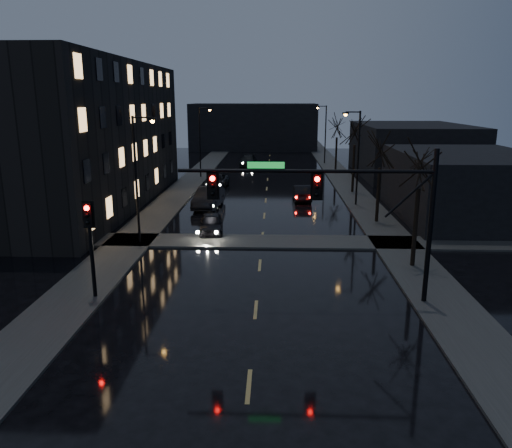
# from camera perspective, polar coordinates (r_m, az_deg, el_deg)

# --- Properties ---
(ground) EXTENTS (160.00, 160.00, 0.00)m
(ground) POSITION_cam_1_polar(r_m,az_deg,el_deg) (15.32, -1.25, -22.02)
(ground) COLOR black
(ground) RESTS_ON ground
(sidewalk_left) EXTENTS (3.00, 140.00, 0.12)m
(sidewalk_left) POSITION_cam_1_polar(r_m,az_deg,el_deg) (49.06, -8.82, 3.52)
(sidewalk_left) COLOR #2D2D2B
(sidewalk_left) RESTS_ON ground
(sidewalk_right) EXTENTS (3.00, 140.00, 0.12)m
(sidewalk_right) POSITION_cam_1_polar(r_m,az_deg,el_deg) (48.79, 11.23, 3.36)
(sidewalk_right) COLOR #2D2D2B
(sidewalk_right) RESTS_ON ground
(sidewalk_cross) EXTENTS (40.00, 3.00, 0.12)m
(sidewalk_cross) POSITION_cam_1_polar(r_m,az_deg,el_deg) (32.12, 0.67, -2.01)
(sidewalk_cross) COLOR #2D2D2B
(sidewalk_cross) RESTS_ON ground
(apartment_block) EXTENTS (12.00, 30.00, 12.00)m
(apartment_block) POSITION_cam_1_polar(r_m,az_deg,el_deg) (45.81, -20.31, 9.56)
(apartment_block) COLOR black
(apartment_block) RESTS_ON ground
(commercial_right_near) EXTENTS (10.00, 14.00, 5.00)m
(commercial_right_near) POSITION_cam_1_polar(r_m,az_deg,el_deg) (41.58, 22.91, 4.06)
(commercial_right_near) COLOR black
(commercial_right_near) RESTS_ON ground
(commercial_right_far) EXTENTS (12.00, 18.00, 6.00)m
(commercial_right_far) POSITION_cam_1_polar(r_m,az_deg,el_deg) (62.76, 17.28, 8.09)
(commercial_right_far) COLOR black
(commercial_right_far) RESTS_ON ground
(far_block) EXTENTS (22.00, 10.00, 8.00)m
(far_block) POSITION_cam_1_polar(r_m,az_deg,el_deg) (90.55, -0.27, 11.06)
(far_block) COLOR black
(far_block) RESTS_ON ground
(signal_mast) EXTENTS (11.11, 0.41, 7.00)m
(signal_mast) POSITION_cam_1_polar(r_m,az_deg,el_deg) (21.95, 10.17, 3.02)
(signal_mast) COLOR black
(signal_mast) RESTS_ON ground
(signal_pole_left) EXTENTS (0.35, 0.41, 4.53)m
(signal_pole_left) POSITION_cam_1_polar(r_m,az_deg,el_deg) (23.65, -18.41, -1.31)
(signal_pole_left) COLOR black
(signal_pole_left) RESTS_ON ground
(tree_near) EXTENTS (3.52, 3.52, 8.08)m
(tree_near) POSITION_cam_1_polar(r_m,az_deg,el_deg) (27.56, 18.36, 7.62)
(tree_near) COLOR black
(tree_near) RESTS_ON ground
(tree_mid_a) EXTENTS (3.30, 3.30, 7.58)m
(tree_mid_a) POSITION_cam_1_polar(r_m,az_deg,el_deg) (37.26, 14.11, 8.86)
(tree_mid_a) COLOR black
(tree_mid_a) RESTS_ON ground
(tree_mid_b) EXTENTS (3.74, 3.74, 8.59)m
(tree_mid_b) POSITION_cam_1_polar(r_m,az_deg,el_deg) (48.99, 11.30, 11.13)
(tree_mid_b) COLOR black
(tree_mid_b) RESTS_ON ground
(tree_far) EXTENTS (3.43, 3.43, 7.88)m
(tree_far) POSITION_cam_1_polar(r_m,az_deg,el_deg) (62.86, 9.28, 11.35)
(tree_far) COLOR black
(tree_far) RESTS_ON ground
(streetlight_l_near) EXTENTS (1.53, 0.28, 8.00)m
(streetlight_l_near) POSITION_cam_1_polar(r_m,az_deg,el_deg) (31.74, -13.22, 6.12)
(streetlight_l_near) COLOR black
(streetlight_l_near) RESTS_ON ground
(streetlight_l_far) EXTENTS (1.53, 0.28, 8.00)m
(streetlight_l_far) POSITION_cam_1_polar(r_m,az_deg,el_deg) (58.09, -6.24, 9.95)
(streetlight_l_far) COLOR black
(streetlight_l_far) RESTS_ON ground
(streetlight_r_mid) EXTENTS (1.53, 0.28, 8.00)m
(streetlight_r_mid) POSITION_cam_1_polar(r_m,az_deg,el_deg) (43.08, 11.34, 8.28)
(streetlight_r_mid) COLOR black
(streetlight_r_mid) RESTS_ON ground
(streetlight_r_far) EXTENTS (1.53, 0.28, 8.00)m
(streetlight_r_far) POSITION_cam_1_polar(r_m,az_deg,el_deg) (70.78, 7.78, 10.67)
(streetlight_r_far) COLOR black
(streetlight_r_far) RESTS_ON ground
(oncoming_car_a) EXTENTS (1.98, 4.09, 1.34)m
(oncoming_car_a) POSITION_cam_1_polar(r_m,az_deg,el_deg) (34.34, -5.15, 0.06)
(oncoming_car_a) COLOR black
(oncoming_car_a) RESTS_ON ground
(oncoming_car_b) EXTENTS (2.34, 5.38, 1.72)m
(oncoming_car_b) POSITION_cam_1_polar(r_m,az_deg,el_deg) (42.29, -5.44, 3.02)
(oncoming_car_b) COLOR black
(oncoming_car_b) RESTS_ON ground
(oncoming_car_c) EXTENTS (2.47, 4.95, 1.35)m
(oncoming_car_c) POSITION_cam_1_polar(r_m,az_deg,el_deg) (51.91, -4.58, 4.92)
(oncoming_car_c) COLOR black
(oncoming_car_c) RESTS_ON ground
(oncoming_car_d) EXTENTS (2.38, 5.08, 1.44)m
(oncoming_car_d) POSITION_cam_1_polar(r_m,az_deg,el_deg) (68.45, -0.90, 7.26)
(oncoming_car_d) COLOR black
(oncoming_car_d) RESTS_ON ground
(lead_car) EXTENTS (1.65, 4.29, 1.40)m
(lead_car) POSITION_cam_1_polar(r_m,az_deg,el_deg) (45.40, 5.25, 3.59)
(lead_car) COLOR black
(lead_car) RESTS_ON ground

